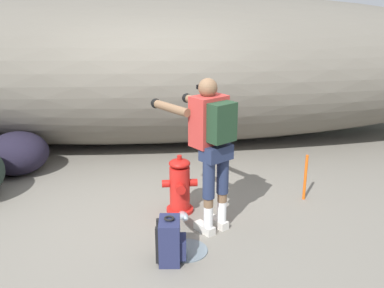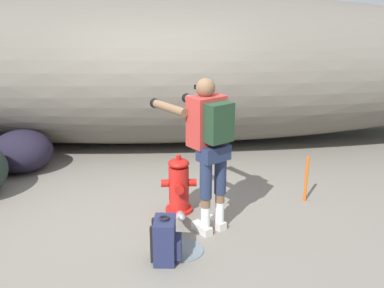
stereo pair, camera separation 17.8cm
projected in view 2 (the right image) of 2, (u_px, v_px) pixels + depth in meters
ground_plane at (158, 217)px, 5.19m from camera, size 56.00×56.00×0.04m
dirt_embankment at (159, 69)px, 7.67m from camera, size 13.82×3.20×2.56m
fire_hydrant at (179, 186)px, 5.19m from camera, size 0.42×0.37×0.72m
hydrant_water_jet at (181, 223)px, 4.66m from camera, size 0.44×0.96×0.41m
utility_worker at (207, 137)px, 4.56m from camera, size 0.87×1.02×1.68m
spare_backpack at (165, 241)px, 4.22m from camera, size 0.31×0.32×0.47m
boulder_small at (22, 151)px, 6.43m from camera, size 1.11×1.07×0.62m
survey_stake at (306, 179)px, 5.46m from camera, size 0.04×0.04×0.60m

